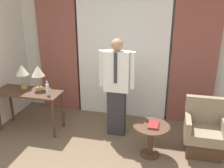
% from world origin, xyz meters
% --- Properties ---
extents(wall_back, '(10.00, 0.06, 2.70)m').
position_xyz_m(wall_back, '(0.00, 2.93, 1.35)').
color(wall_back, silver).
rests_on(wall_back, ground_plane).
extents(curtain_sheer_center, '(1.74, 0.06, 2.58)m').
position_xyz_m(curtain_sheer_center, '(0.00, 2.80, 1.29)').
color(curtain_sheer_center, white).
rests_on(curtain_sheer_center, ground_plane).
extents(curtain_drape_left, '(0.81, 0.06, 2.58)m').
position_xyz_m(curtain_drape_left, '(-1.31, 2.80, 1.29)').
color(curtain_drape_left, brown).
rests_on(curtain_drape_left, ground_plane).
extents(curtain_drape_right, '(0.81, 0.06, 2.58)m').
position_xyz_m(curtain_drape_right, '(1.31, 2.80, 1.29)').
color(curtain_drape_right, brown).
rests_on(curtain_drape_right, ground_plane).
extents(desk, '(1.18, 0.50, 0.74)m').
position_xyz_m(desk, '(-1.47, 1.85, 0.62)').
color(desk, '#4C3323').
rests_on(desk, ground_plane).
extents(table_lamp_left, '(0.23, 0.23, 0.44)m').
position_xyz_m(table_lamp_left, '(-1.63, 1.97, 1.06)').
color(table_lamp_left, tan).
rests_on(table_lamp_left, desk).
extents(table_lamp_right, '(0.23, 0.23, 0.44)m').
position_xyz_m(table_lamp_right, '(-1.32, 1.97, 1.06)').
color(table_lamp_right, tan).
rests_on(table_lamp_right, desk).
extents(bottle_near_edge, '(0.06, 0.06, 0.25)m').
position_xyz_m(bottle_near_edge, '(-1.06, 1.76, 0.84)').
color(bottle_near_edge, silver).
rests_on(bottle_near_edge, desk).
extents(person, '(0.61, 0.20, 1.68)m').
position_xyz_m(person, '(0.06, 2.05, 0.92)').
color(person, '#2D2D33').
rests_on(person, ground_plane).
extents(armchair, '(0.60, 0.53, 0.85)m').
position_xyz_m(armchair, '(1.49, 1.83, 0.33)').
color(armchair, '#4C3323').
rests_on(armchair, ground_plane).
extents(side_table, '(0.54, 0.54, 0.51)m').
position_xyz_m(side_table, '(0.70, 1.55, 0.35)').
color(side_table, '#4C3323').
rests_on(side_table, ground_plane).
extents(book, '(0.15, 0.24, 0.03)m').
position_xyz_m(book, '(0.73, 1.54, 0.52)').
color(book, maroon).
rests_on(book, side_table).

